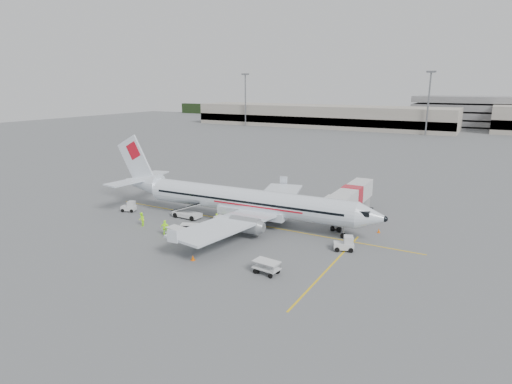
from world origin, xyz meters
TOP-DOWN VIEW (x-y plane):
  - ground at (0.00, 0.00)m, footprint 360.00×360.00m
  - stripe_lead at (0.00, 0.00)m, footprint 44.00×0.20m
  - stripe_cross at (14.00, -8.00)m, footprint 0.20×20.00m
  - terminal_west at (-40.00, 130.00)m, footprint 110.00×22.00m
  - parking_garage at (25.00, 160.00)m, footprint 62.00×24.00m
  - treeline at (0.00, 175.00)m, footprint 300.00×3.00m
  - mast_west at (-70.00, 118.00)m, footprint 3.20×1.20m
  - mast_center at (5.00, 118.00)m, footprint 3.20×1.20m
  - aircraft at (-0.15, -0.02)m, footprint 39.09×31.33m
  - jet_bridge at (11.02, 8.64)m, footprint 3.20×16.85m
  - belt_loader at (-8.51, -2.00)m, footprint 5.32×2.07m
  - tug_fore at (13.80, -3.03)m, footprint 2.45×1.95m
  - tug_mid at (-2.21, -4.15)m, footprint 2.51×1.53m
  - tug_aft at (-17.74, -3.65)m, footprint 2.22×1.73m
  - cart_loaded_a at (-4.69, -8.84)m, footprint 2.67×1.84m
  - cart_loaded_b at (-4.61, -6.55)m, footprint 2.37×1.94m
  - cart_empty_a at (9.29, -12.41)m, footprint 2.34×1.56m
  - cart_empty_b at (9.20, -12.42)m, footprint 2.64×1.74m
  - cone_nose at (15.78, 4.66)m, footprint 0.35×0.35m
  - cone_port at (6.13, 12.92)m, footprint 0.37×0.37m
  - cone_stbd at (1.07, -13.30)m, footprint 0.38×0.38m
  - crew_a at (-3.08, -2.77)m, footprint 0.69×0.67m
  - crew_b at (-11.44, -7.61)m, footprint 1.08×1.11m
  - crew_c at (-2.51, -7.42)m, footprint 1.04×1.22m
  - crew_d at (-6.40, -8.90)m, footprint 1.22×0.92m

SIDE VIEW (x-z plane):
  - ground at x=0.00m, z-range 0.00..0.00m
  - stripe_lead at x=0.00m, z-range 0.00..0.01m
  - stripe_cross at x=14.00m, z-range 0.00..0.01m
  - cone_nose at x=15.78m, z-range 0.00..0.57m
  - cone_port at x=6.13m, z-range 0.00..0.60m
  - cone_stbd at x=1.07m, z-range 0.00..0.62m
  - cart_loaded_b at x=-4.61m, z-range 0.00..1.07m
  - cart_empty_a at x=9.29m, z-range 0.00..1.14m
  - cart_loaded_a at x=-4.69m, z-range 0.00..1.29m
  - cart_empty_b at x=9.20m, z-range 0.00..1.30m
  - tug_aft at x=-17.74m, z-range 0.00..1.51m
  - crew_a at x=-3.08m, z-range 0.00..1.60m
  - crew_c at x=-2.51m, z-range 0.00..1.64m
  - tug_fore at x=13.80m, z-range 0.00..1.66m
  - crew_b at x=-11.44m, z-range 0.00..1.81m
  - tug_mid at x=-2.21m, z-range 0.00..1.88m
  - crew_d at x=-6.40m, z-range 0.00..1.93m
  - belt_loader at x=-8.51m, z-range 0.00..2.86m
  - jet_bridge at x=11.02m, z-range 0.00..4.42m
  - treeline at x=0.00m, z-range 0.00..6.00m
  - terminal_west at x=-40.00m, z-range 0.00..9.00m
  - aircraft at x=-0.15m, z-range 0.00..10.40m
  - parking_garage at x=25.00m, z-range 0.00..14.00m
  - mast_west at x=-70.00m, z-range 0.00..22.00m
  - mast_center at x=5.00m, z-range 0.00..22.00m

